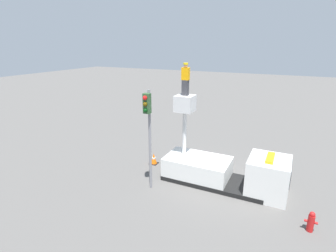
{
  "coord_description": "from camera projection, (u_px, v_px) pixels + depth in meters",
  "views": [
    {
      "loc": [
        3.52,
        -13.16,
        7.58
      ],
      "look_at": [
        -2.41,
        -1.05,
        3.34
      ],
      "focal_mm": 28.0,
      "sensor_mm": 36.0,
      "label": 1
    }
  ],
  "objects": [
    {
      "name": "fire_hydrant",
      "position": [
        311.0,
        222.0,
        10.97
      ],
      "size": [
        0.51,
        0.27,
        0.93
      ],
      "color": "red",
      "rests_on": "ground"
    },
    {
      "name": "ground_plane",
      "position": [
        214.0,
        182.0,
        15.02
      ],
      "size": [
        120.0,
        120.0,
        0.0
      ],
      "primitive_type": "plane",
      "color": "#565451"
    },
    {
      "name": "traffic_light_pole",
      "position": [
        148.0,
        121.0,
        13.19
      ],
      "size": [
        0.34,
        0.57,
        5.43
      ],
      "color": "gray",
      "rests_on": "ground"
    },
    {
      "name": "worker",
      "position": [
        185.0,
        79.0,
        14.08
      ],
      "size": [
        0.4,
        0.26,
        1.75
      ],
      "color": "#38383D",
      "rests_on": "bucket_truck"
    },
    {
      "name": "bucket_truck",
      "position": [
        224.0,
        170.0,
        14.53
      ],
      "size": [
        6.72,
        2.27,
        4.88
      ],
      "color": "black",
      "rests_on": "ground"
    },
    {
      "name": "traffic_cone_rear",
      "position": [
        154.0,
        159.0,
        17.24
      ],
      "size": [
        0.52,
        0.52,
        0.73
      ],
      "color": "black",
      "rests_on": "ground"
    }
  ]
}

